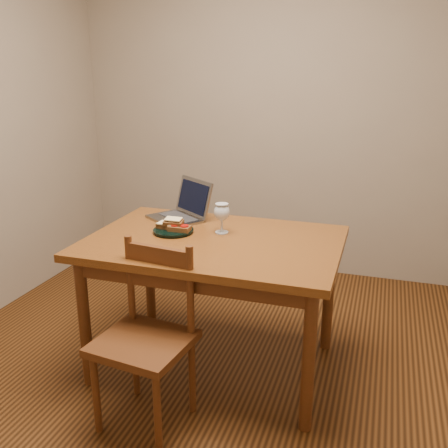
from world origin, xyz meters
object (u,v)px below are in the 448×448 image
(plate, at_px, (173,231))
(laptop, at_px, (184,208))
(chair, at_px, (146,330))
(milk_glass, at_px, (222,218))
(table, at_px, (214,255))

(plate, height_order, laptop, laptop)
(chair, height_order, plate, chair)
(plate, distance_m, milk_glass, 0.27)
(table, xyz_separation_m, plate, (-0.24, 0.03, 0.09))
(chair, relative_size, plate, 2.03)
(table, bearing_deg, chair, -105.47)
(milk_glass, bearing_deg, plate, -162.40)
(chair, xyz_separation_m, plate, (-0.10, 0.56, 0.29))
(milk_glass, distance_m, laptop, 0.36)
(plate, xyz_separation_m, laptop, (-0.05, 0.27, 0.05))
(table, xyz_separation_m, chair, (-0.14, -0.52, -0.19))
(plate, bearing_deg, milk_glass, 17.60)
(chair, distance_m, plate, 0.63)
(table, bearing_deg, plate, 171.91)
(table, distance_m, laptop, 0.45)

